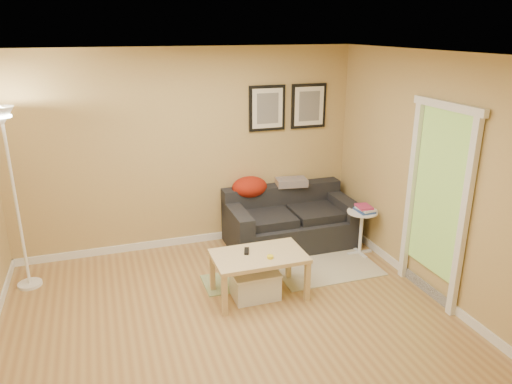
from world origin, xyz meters
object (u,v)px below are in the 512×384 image
at_px(coffee_table, 259,275).
at_px(storage_bin, 255,284).
at_px(floor_lamp, 17,206).
at_px(sofa, 291,218).
at_px(book_stack, 365,208).
at_px(side_table, 361,233).

relative_size(coffee_table, storage_bin, 1.95).
bearing_deg(floor_lamp, storage_bin, -23.80).
bearing_deg(storage_bin, floor_lamp, 156.20).
bearing_deg(sofa, coffee_table, -126.64).
bearing_deg(book_stack, storage_bin, -141.38).
bearing_deg(side_table, floor_lamp, 173.37).
distance_m(sofa, coffee_table, 1.41).
bearing_deg(book_stack, side_table, 159.51).
relative_size(sofa, side_table, 2.86).
relative_size(sofa, book_stack, 6.73).
relative_size(sofa, storage_bin, 3.33).
distance_m(coffee_table, book_stack, 1.74).
relative_size(coffee_table, book_stack, 3.94).
xyz_separation_m(storage_bin, floor_lamp, (-2.38, 1.05, 0.82)).
relative_size(storage_bin, book_stack, 2.02).
bearing_deg(floor_lamp, side_table, -6.63).
distance_m(storage_bin, floor_lamp, 2.73).
height_order(coffee_table, storage_bin, coffee_table).
bearing_deg(sofa, floor_lamp, -178.30).
height_order(sofa, storage_bin, sofa).
relative_size(side_table, book_stack, 2.36).
height_order(book_stack, floor_lamp, floor_lamp).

